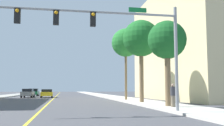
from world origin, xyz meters
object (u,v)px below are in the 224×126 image
Objects in this scene: car_yellow at (47,93)px; car_gray at (28,93)px; palm_mid at (141,39)px; car_green at (34,92)px; traffic_signal_mast at (108,30)px; palm_near at (167,41)px; pedestrian at (173,95)px; palm_far at (126,43)px.

car_gray is at bearing 167.36° from car_yellow.
palm_mid is 33.50m from car_green.
car_green is at bearing 101.80° from traffic_signal_mast.
palm_near is 1.64× the size of car_green.
traffic_signal_mast is at bearing 80.46° from pedestrian.
palm_mid is 0.94× the size of palm_far.
car_green is at bearing 105.01° from car_yellow.
traffic_signal_mast is 41.52m from car_green.
car_gray is 0.98× the size of car_green.
palm_far reaches higher than car_green.
car_green is at bearing -20.00° from pedestrian.
pedestrian is (0.30, -13.37, -6.10)m from palm_far.
car_yellow is 10.45m from car_green.
palm_near is 39.03m from car_green.
traffic_signal_mast reaches higher than car_green.
palm_near is 28.70m from car_yellow.
palm_far is 18.47m from car_yellow.
car_gray is (-3.08, 0.54, 0.03)m from car_yellow.
car_gray is (-8.35, 31.03, -4.10)m from traffic_signal_mast.
palm_mid reaches higher than car_yellow.
palm_mid reaches higher than pedestrian.
car_yellow is (-10.58, 26.31, -4.40)m from palm_near.
car_green reaches higher than car_gray.
palm_far is at bearing -38.85° from pedestrian.
car_green is (-13.39, 23.98, -6.31)m from palm_far.
palm_far is at bearing -60.00° from car_green.
car_yellow is 1.12× the size of car_green.
palm_mid is 25.32m from car_gray.
palm_mid is (5.07, 10.33, 1.57)m from traffic_signal_mast.
pedestrian is at bearing -69.06° from car_green.
pedestrian is (-0.08, -1.09, -4.15)m from palm_near.
car_yellow is at bearing -19.15° from pedestrian.
car_green is (-13.52, 30.12, -5.67)m from palm_mid.
palm_near is 0.75× the size of palm_far.
car_gray is (-13.67, 26.85, -4.37)m from palm_near.
car_gray is at bearing 132.38° from palm_far.
pedestrian is (13.59, -27.93, 0.22)m from car_gray.
traffic_signal_mast is at bearing -106.69° from palm_far.
palm_near is at bearing -68.39° from car_green.
car_yellow is at bearing 126.05° from palm_far.
car_green reaches higher than car_yellow.
palm_mid reaches higher than palm_near.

